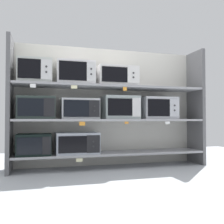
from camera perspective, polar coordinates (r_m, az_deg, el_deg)
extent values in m
cube|color=#B2B7BC|center=(2.76, 5.79, -16.11)|extent=(6.66, 6.00, 0.02)
cube|color=beige|center=(3.85, -0.94, 1.20)|extent=(2.86, 0.04, 1.74)
cube|color=#5B5B5E|center=(3.51, -21.93, 1.59)|extent=(0.05, 0.43, 1.74)
cube|color=#5B5B5E|center=(4.20, 18.22, 1.04)|extent=(0.05, 0.43, 1.74)
cube|color=#99999E|center=(3.65, 0.00, -9.19)|extent=(2.66, 0.43, 0.03)
cube|color=black|center=(3.50, -17.02, -6.94)|extent=(0.43, 0.40, 0.27)
cube|color=black|center=(3.30, -17.94, -7.26)|extent=(0.30, 0.01, 0.21)
cube|color=black|center=(3.30, -14.40, -7.29)|extent=(0.10, 0.01, 0.22)
cube|color=#989FAC|center=(3.53, -7.87, -6.86)|extent=(0.57, 0.42, 0.28)
cube|color=black|center=(3.31, -8.76, -7.21)|extent=(0.36, 0.01, 0.21)
cube|color=black|center=(3.35, -4.19, -7.15)|extent=(0.17, 0.01, 0.23)
cylinder|color=#262628|center=(3.35, -4.16, -7.70)|extent=(0.02, 0.01, 0.02)
cylinder|color=#262628|center=(3.34, -4.16, -6.63)|extent=(0.02, 0.01, 0.02)
cube|color=beige|center=(3.34, -7.31, -10.62)|extent=(0.08, 0.00, 0.05)
cube|color=#99999E|center=(3.62, 0.00, -1.82)|extent=(2.66, 0.43, 0.03)
cube|color=#283431|center=(3.49, -16.57, 0.89)|extent=(0.48, 0.35, 0.29)
cube|color=black|center=(3.31, -17.73, 1.03)|extent=(0.31, 0.01, 0.22)
cube|color=black|center=(3.31, -13.86, 1.00)|extent=(0.14, 0.01, 0.23)
cube|color=#B8BBC0|center=(3.53, -7.23, 0.69)|extent=(0.51, 0.32, 0.28)
cube|color=black|center=(3.35, -7.95, 0.81)|extent=(0.33, 0.01, 0.22)
cube|color=black|center=(3.39, -3.97, 0.77)|extent=(0.14, 0.01, 0.22)
cylinder|color=#262628|center=(3.38, -3.94, 0.26)|extent=(0.02, 0.01, 0.02)
cylinder|color=#262628|center=(3.39, -3.93, 1.29)|extent=(0.02, 0.01, 0.02)
cube|color=#97A3A2|center=(3.66, 1.87, 0.98)|extent=(0.50, 0.34, 0.33)
cube|color=black|center=(3.47, 1.85, 1.12)|extent=(0.35, 0.01, 0.23)
cube|color=silver|center=(3.55, 5.47, 1.07)|extent=(0.12, 0.01, 0.26)
cube|color=#B2B4BB|center=(3.87, 10.25, 0.83)|extent=(0.52, 0.34, 0.32)
cube|color=black|center=(3.69, 10.46, 0.96)|extent=(0.34, 0.01, 0.24)
cube|color=#B2B4BB|center=(3.80, 13.77, 0.90)|extent=(0.15, 0.01, 0.26)
cylinder|color=#262628|center=(3.79, 13.84, 0.37)|extent=(0.02, 0.01, 0.02)
cylinder|color=#262628|center=(3.79, 13.83, 1.45)|extent=(0.02, 0.01, 0.02)
cube|color=orange|center=(3.31, -6.68, -2.60)|extent=(0.08, 0.00, 0.05)
cube|color=orange|center=(3.45, 3.29, -2.42)|extent=(0.05, 0.00, 0.03)
cube|color=white|center=(3.69, 12.32, -2.37)|extent=(0.07, 0.00, 0.04)
cube|color=#99999E|center=(3.65, 0.00, 5.56)|extent=(2.66, 0.43, 0.03)
cube|color=#B9BFB8|center=(3.54, -16.86, 8.66)|extent=(0.43, 0.36, 0.32)
cube|color=black|center=(3.36, -18.01, 9.23)|extent=(0.27, 0.01, 0.24)
cube|color=silver|center=(3.36, -14.49, 9.21)|extent=(0.13, 0.01, 0.25)
cylinder|color=#262628|center=(3.34, -14.49, 8.66)|extent=(0.02, 0.01, 0.02)
cylinder|color=#262628|center=(3.36, -14.48, 9.82)|extent=(0.02, 0.01, 0.02)
cube|color=silver|center=(3.57, -8.23, 8.51)|extent=(0.50, 0.37, 0.31)
cube|color=black|center=(3.38, -8.71, 9.10)|extent=(0.36, 0.01, 0.25)
cube|color=silver|center=(3.41, -4.71, 8.98)|extent=(0.12, 0.01, 0.25)
cylinder|color=#262628|center=(3.40, -4.68, 8.43)|extent=(0.02, 0.01, 0.02)
cylinder|color=#262628|center=(3.41, -4.68, 9.57)|extent=(0.02, 0.01, 0.02)
cube|color=silver|center=(3.69, 1.09, 7.90)|extent=(0.57, 0.34, 0.28)
cube|color=black|center=(3.50, 0.64, 8.42)|extent=(0.36, 0.01, 0.21)
cube|color=silver|center=(3.59, 4.77, 8.19)|extent=(0.17, 0.01, 0.22)
cylinder|color=#262628|center=(3.57, 4.82, 7.73)|extent=(0.02, 0.01, 0.02)
cylinder|color=#262628|center=(3.58, 4.82, 8.70)|extent=(0.02, 0.01, 0.02)
cube|color=white|center=(3.29, -17.28, 5.65)|extent=(0.07, 0.00, 0.05)
cube|color=beige|center=(3.32, -8.46, 5.57)|extent=(0.08, 0.00, 0.04)
cube|color=orange|center=(3.47, 2.91, 5.19)|extent=(0.05, 0.00, 0.05)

